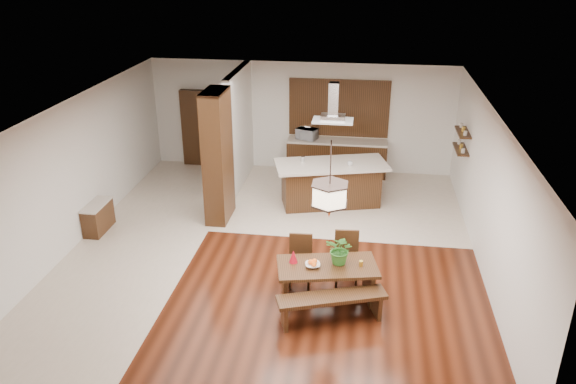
% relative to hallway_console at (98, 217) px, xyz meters
% --- Properties ---
extents(room_shell, '(9.00, 9.04, 2.92)m').
position_rel_hallway_console_xyz_m(room_shell, '(3.81, -0.20, 1.75)').
color(room_shell, '#341409').
rests_on(room_shell, ground).
extents(tile_hallway, '(2.50, 9.00, 0.01)m').
position_rel_hallway_console_xyz_m(tile_hallway, '(1.06, -0.20, -0.31)').
color(tile_hallway, beige).
rests_on(tile_hallway, ground).
extents(tile_kitchen, '(5.50, 4.00, 0.01)m').
position_rel_hallway_console_xyz_m(tile_kitchen, '(5.06, 2.30, -0.31)').
color(tile_kitchen, beige).
rests_on(tile_kitchen, ground).
extents(soffit_band, '(8.00, 9.00, 0.02)m').
position_rel_hallway_console_xyz_m(soffit_band, '(3.81, -0.20, 2.57)').
color(soffit_band, '#3F210F').
rests_on(soffit_band, room_shell).
extents(partition_pier, '(0.45, 1.00, 2.90)m').
position_rel_hallway_console_xyz_m(partition_pier, '(2.41, 1.00, 1.14)').
color(partition_pier, black).
rests_on(partition_pier, ground).
extents(partition_stub, '(0.18, 2.40, 2.90)m').
position_rel_hallway_console_xyz_m(partition_stub, '(2.41, 3.10, 1.14)').
color(partition_stub, silver).
rests_on(partition_stub, ground).
extents(hallway_console, '(0.37, 0.88, 0.63)m').
position_rel_hallway_console_xyz_m(hallway_console, '(0.00, 0.00, 0.00)').
color(hallway_console, black).
rests_on(hallway_console, ground).
extents(hallway_doorway, '(1.10, 0.20, 2.10)m').
position_rel_hallway_console_xyz_m(hallway_doorway, '(1.11, 4.20, 0.74)').
color(hallway_doorway, black).
rests_on(hallway_doorway, ground).
extents(rear_counter, '(2.60, 0.62, 0.95)m').
position_rel_hallway_console_xyz_m(rear_counter, '(4.81, 4.00, 0.16)').
color(rear_counter, black).
rests_on(rear_counter, ground).
extents(kitchen_window, '(2.60, 0.08, 1.50)m').
position_rel_hallway_console_xyz_m(kitchen_window, '(4.81, 4.26, 1.44)').
color(kitchen_window, '#A86A32').
rests_on(kitchen_window, room_shell).
extents(shelf_lower, '(0.26, 0.90, 0.04)m').
position_rel_hallway_console_xyz_m(shelf_lower, '(7.68, 2.40, 1.08)').
color(shelf_lower, black).
rests_on(shelf_lower, room_shell).
extents(shelf_upper, '(0.26, 0.90, 0.04)m').
position_rel_hallway_console_xyz_m(shelf_upper, '(7.68, 2.40, 1.49)').
color(shelf_upper, black).
rests_on(shelf_upper, room_shell).
extents(dining_table, '(1.80, 1.16, 0.69)m').
position_rel_hallway_console_xyz_m(dining_table, '(5.02, -1.88, 0.20)').
color(dining_table, black).
rests_on(dining_table, ground).
extents(dining_bench, '(1.79, 0.94, 0.50)m').
position_rel_hallway_console_xyz_m(dining_bench, '(5.14, -2.47, -0.07)').
color(dining_bench, black).
rests_on(dining_bench, ground).
extents(dining_chair_left, '(0.43, 0.43, 0.94)m').
position_rel_hallway_console_xyz_m(dining_chair_left, '(4.51, -1.47, 0.15)').
color(dining_chair_left, black).
rests_on(dining_chair_left, ground).
extents(dining_chair_right, '(0.46, 0.46, 0.98)m').
position_rel_hallway_console_xyz_m(dining_chair_right, '(5.32, -1.30, 0.17)').
color(dining_chair_right, black).
rests_on(dining_chair_right, ground).
extents(pendant_lantern, '(0.64, 0.64, 1.31)m').
position_rel_hallway_console_xyz_m(pendant_lantern, '(5.02, -1.88, 1.93)').
color(pendant_lantern, '#FFE9C3').
rests_on(pendant_lantern, room_shell).
extents(foliage_plant, '(0.60, 0.57, 0.52)m').
position_rel_hallway_console_xyz_m(foliage_plant, '(5.23, -1.79, 0.64)').
color(foliage_plant, '#317226').
rests_on(foliage_plant, dining_table).
extents(fruit_bowl, '(0.29, 0.29, 0.06)m').
position_rel_hallway_console_xyz_m(fruit_bowl, '(4.78, -1.96, 0.41)').
color(fruit_bowl, beige).
rests_on(fruit_bowl, dining_table).
extents(napkin_cone, '(0.15, 0.15, 0.23)m').
position_rel_hallway_console_xyz_m(napkin_cone, '(4.44, -1.86, 0.49)').
color(napkin_cone, '#AC0C1B').
rests_on(napkin_cone, dining_table).
extents(gold_ornament, '(0.07, 0.07, 0.09)m').
position_rel_hallway_console_xyz_m(gold_ornament, '(5.58, -1.82, 0.43)').
color(gold_ornament, gold).
rests_on(gold_ornament, dining_table).
extents(kitchen_island, '(2.75, 1.75, 1.05)m').
position_rel_hallway_console_xyz_m(kitchen_island, '(4.80, 2.05, 0.22)').
color(kitchen_island, black).
rests_on(kitchen_island, ground).
extents(range_hood, '(0.90, 0.55, 0.87)m').
position_rel_hallway_console_xyz_m(range_hood, '(4.80, 2.05, 2.15)').
color(range_hood, silver).
rests_on(range_hood, room_shell).
extents(island_cup, '(0.16, 0.16, 0.10)m').
position_rel_hallway_console_xyz_m(island_cup, '(5.22, 1.92, 0.78)').
color(island_cup, silver).
rests_on(island_cup, kitchen_island).
extents(microwave, '(0.61, 0.51, 0.29)m').
position_rel_hallway_console_xyz_m(microwave, '(4.01, 3.99, 0.78)').
color(microwave, silver).
rests_on(microwave, rear_counter).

